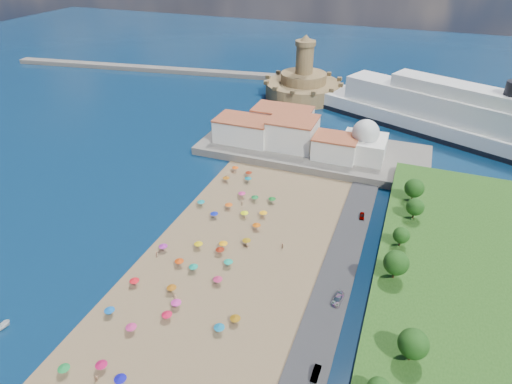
% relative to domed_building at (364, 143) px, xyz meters
% --- Properties ---
extents(ground, '(700.00, 700.00, 0.00)m').
position_rel_domed_building_xyz_m(ground, '(-30.00, -71.00, -8.97)').
color(ground, '#071938').
rests_on(ground, ground).
extents(terrace, '(90.00, 36.00, 3.00)m').
position_rel_domed_building_xyz_m(terrace, '(-20.00, 2.00, -7.47)').
color(terrace, '#59544C').
rests_on(terrace, ground).
extents(jetty, '(18.00, 70.00, 2.40)m').
position_rel_domed_building_xyz_m(jetty, '(-42.00, 37.00, -7.77)').
color(jetty, '#59544C').
rests_on(jetty, ground).
extents(breakwater, '(199.03, 34.77, 2.60)m').
position_rel_domed_building_xyz_m(breakwater, '(-140.00, 82.00, -7.67)').
color(breakwater, '#59544C').
rests_on(breakwater, ground).
extents(waterfront_buildings, '(57.00, 29.00, 11.00)m').
position_rel_domed_building_xyz_m(waterfront_buildings, '(-33.05, 2.64, -1.10)').
color(waterfront_buildings, silver).
rests_on(waterfront_buildings, terrace).
extents(domed_building, '(16.00, 16.00, 15.00)m').
position_rel_domed_building_xyz_m(domed_building, '(0.00, 0.00, 0.00)').
color(domed_building, silver).
rests_on(domed_building, terrace).
extents(fortress, '(40.00, 40.00, 32.40)m').
position_rel_domed_building_xyz_m(fortress, '(-42.00, 67.00, -2.29)').
color(fortress, olive).
rests_on(fortress, ground).
extents(cruise_ship, '(127.81, 68.53, 28.49)m').
position_rel_domed_building_xyz_m(cruise_ship, '(33.65, 38.28, -0.54)').
color(cruise_ship, black).
rests_on(cruise_ship, ground).
extents(beach_parasols, '(32.10, 114.33, 2.20)m').
position_rel_domed_building_xyz_m(beach_parasols, '(-31.44, -83.07, -6.83)').
color(beach_parasols, gray).
rests_on(beach_parasols, beach).
extents(beachgoers, '(31.73, 91.87, 1.88)m').
position_rel_domed_building_xyz_m(beachgoers, '(-28.99, -76.97, -7.85)').
color(beachgoers, tan).
rests_on(beachgoers, beach).
extents(parked_cars, '(2.68, 62.97, 1.44)m').
position_rel_domed_building_xyz_m(parked_cars, '(6.00, -71.97, -7.60)').
color(parked_cars, gray).
rests_on(parked_cars, promenade).
extents(hillside_trees, '(14.08, 103.60, 7.62)m').
position_rel_domed_building_xyz_m(hillside_trees, '(19.09, -78.05, 1.30)').
color(hillside_trees, '#382314').
rests_on(hillside_trees, hillside).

